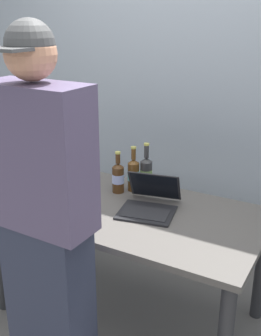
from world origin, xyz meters
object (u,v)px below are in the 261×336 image
object	(u,v)px
beer_bottle_amber	(133,174)
person_figure	(45,230)
beer_bottle_dark	(118,177)
laptop	(149,203)
beer_bottle_brown	(146,173)

from	to	relation	value
beer_bottle_amber	person_figure	world-z (taller)	person_figure
person_figure	beer_bottle_dark	bearing A→B (deg)	99.46
beer_bottle_dark	beer_bottle_amber	size ratio (longest dim) A/B	0.92
laptop	beer_bottle_dark	distance (m)	0.32
beer_bottle_dark	laptop	bearing A→B (deg)	-24.18
laptop	beer_bottle_dark	bearing A→B (deg)	155.82
laptop	beer_bottle_brown	world-z (taller)	beer_bottle_brown
laptop	beer_bottle_brown	size ratio (longest dim) A/B	1.32
beer_bottle_dark	beer_bottle_brown	bearing A→B (deg)	39.37
laptop	beer_bottle_dark	xyz separation A→B (m)	(-0.28, 0.13, 0.06)
person_figure	laptop	bearing A→B (deg)	78.77
beer_bottle_amber	beer_bottle_dark	bearing A→B (deg)	-133.69
beer_bottle_brown	person_figure	xyz separation A→B (m)	(0.00, -0.96, 0.06)
beer_bottle_brown	beer_bottle_dark	world-z (taller)	beer_bottle_brown
beer_bottle_brown	person_figure	world-z (taller)	person_figure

